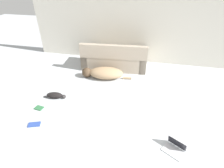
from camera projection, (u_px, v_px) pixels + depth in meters
wall_back at (135, 19)px, 5.35m from camera, size 6.77×0.06×2.75m
couch at (114, 59)px, 5.48m from camera, size 2.02×0.98×0.86m
dog at (104, 73)px, 5.00m from camera, size 1.44×0.60×0.32m
cat at (55, 95)px, 4.23m from camera, size 0.57×0.22×0.15m
laptop_open at (175, 147)px, 3.00m from camera, size 0.43×0.41×0.22m
book_green at (39, 108)px, 3.93m from camera, size 0.20×0.16×0.02m
book_blue at (34, 124)px, 3.51m from camera, size 0.26×0.20×0.02m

